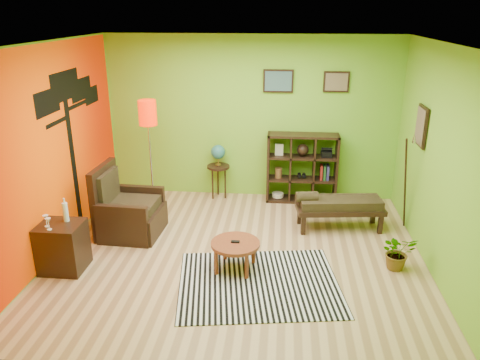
# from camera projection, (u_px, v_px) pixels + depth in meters

# --- Properties ---
(ground) EXTENTS (5.00, 5.00, 0.00)m
(ground) POSITION_uv_depth(u_px,v_px,m) (238.00, 255.00, 6.42)
(ground) COLOR tan
(ground) RESTS_ON ground
(room_shell) EXTENTS (5.04, 4.54, 2.82)m
(room_shell) POSITION_uv_depth(u_px,v_px,m) (231.00, 127.00, 5.82)
(room_shell) COLOR #76B929
(room_shell) RESTS_ON ground
(zebra_rug) EXTENTS (2.16, 1.84, 0.01)m
(zebra_rug) POSITION_uv_depth(u_px,v_px,m) (259.00, 283.00, 5.75)
(zebra_rug) COLOR silver
(zebra_rug) RESTS_ON ground
(coffee_table) EXTENTS (0.63, 0.63, 0.41)m
(coffee_table) POSITION_uv_depth(u_px,v_px,m) (235.00, 246.00, 5.97)
(coffee_table) COLOR maroon
(coffee_table) RESTS_ON ground
(armchair) EXTENTS (0.91, 0.92, 1.05)m
(armchair) POSITION_uv_depth(u_px,v_px,m) (127.00, 213.00, 6.94)
(armchair) COLOR black
(armchair) RESTS_ON ground
(side_cabinet) EXTENTS (0.54, 0.49, 0.95)m
(side_cabinet) POSITION_uv_depth(u_px,v_px,m) (63.00, 246.00, 5.98)
(side_cabinet) COLOR black
(side_cabinet) RESTS_ON ground
(floor_lamp) EXTENTS (0.28, 0.28, 1.88)m
(floor_lamp) POSITION_uv_depth(u_px,v_px,m) (148.00, 124.00, 7.16)
(floor_lamp) COLOR silver
(floor_lamp) RESTS_ON ground
(globe_table) EXTENTS (0.40, 0.40, 0.97)m
(globe_table) POSITION_uv_depth(u_px,v_px,m) (218.00, 158.00, 8.13)
(globe_table) COLOR black
(globe_table) RESTS_ON ground
(cube_shelf) EXTENTS (1.20, 0.35, 1.20)m
(cube_shelf) POSITION_uv_depth(u_px,v_px,m) (303.00, 168.00, 8.03)
(cube_shelf) COLOR black
(cube_shelf) RESTS_ON ground
(bench) EXTENTS (1.36, 0.62, 0.61)m
(bench) POSITION_uv_depth(u_px,v_px,m) (338.00, 205.00, 7.06)
(bench) COLOR black
(bench) RESTS_ON ground
(potted_plant) EXTENTS (0.51, 0.55, 0.37)m
(potted_plant) POSITION_uv_depth(u_px,v_px,m) (397.00, 255.00, 6.03)
(potted_plant) COLOR #26661E
(potted_plant) RESTS_ON ground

